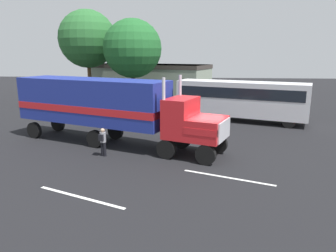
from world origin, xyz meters
TOP-DOWN VIEW (x-y plane):
  - ground_plane at (0.00, 0.00)m, footprint 120.00×120.00m
  - lane_stripe_near at (1.17, -3.50)m, footprint 4.17×1.72m
  - lane_stripe_mid at (-5.04, -6.11)m, footprint 4.14×1.80m
  - semi_truck at (-6.11, 1.76)m, footprint 14.10×7.44m
  - person_bystander at (-5.60, -0.85)m, footprint 0.37×0.48m
  - parked_bus at (3.50, 9.63)m, footprint 11.21×6.18m
  - parked_car at (-9.22, 11.21)m, footprint 4.51×2.09m
  - tree_left at (-7.47, 17.85)m, footprint 6.53×6.53m
  - tree_center at (-13.58, 20.81)m, footprint 6.94×6.94m
  - building_backdrop at (-6.73, 25.39)m, footprint 17.24×11.44m

SIDE VIEW (x-z plane):
  - ground_plane at x=0.00m, z-range 0.00..0.00m
  - lane_stripe_near at x=1.17m, z-range 0.00..0.01m
  - lane_stripe_mid at x=-5.04m, z-range 0.00..0.01m
  - parked_car at x=-9.22m, z-range 0.02..1.59m
  - person_bystander at x=-5.60m, z-range 0.08..1.71m
  - parked_bus at x=3.50m, z-range 0.37..3.77m
  - building_backdrop at x=-6.73m, z-range 0.20..4.54m
  - semi_truck at x=-6.11m, z-range 0.27..4.77m
  - tree_left at x=-7.47m, z-range 1.50..11.06m
  - tree_center at x=-13.58m, z-range 1.99..12.94m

